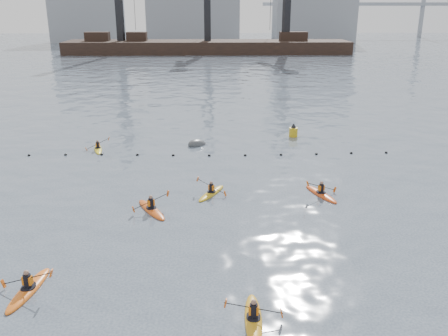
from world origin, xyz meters
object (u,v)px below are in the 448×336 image
(kayaker_4, at_px, (321,193))
(mooring_buoy, at_px, (197,145))
(kayaker_1, at_px, (253,319))
(kayaker_3, at_px, (211,193))
(kayaker_0, at_px, (29,289))
(kayaker_5, at_px, (98,149))
(nav_buoy, at_px, (293,132))
(kayaker_2, at_px, (151,209))

(kayaker_4, height_order, mooring_buoy, kayaker_4)
(kayaker_1, height_order, kayaker_3, kayaker_3)
(kayaker_0, height_order, kayaker_5, kayaker_0)
(kayaker_0, distance_m, kayaker_4, 18.67)
(kayaker_0, relative_size, nav_buoy, 2.54)
(kayaker_4, relative_size, nav_buoy, 2.35)
(kayaker_0, height_order, kayaker_2, kayaker_0)
(kayaker_0, xyz_separation_m, kayaker_1, (9.71, -2.31, -0.00))
(kayaker_2, relative_size, kayaker_4, 1.01)
(kayaker_0, xyz_separation_m, kayaker_2, (4.35, 8.48, -0.00))
(kayaker_3, height_order, kayaker_4, kayaker_4)
(kayaker_0, distance_m, kayaker_5, 21.53)
(kayaker_5, height_order, mooring_buoy, kayaker_5)
(kayaker_1, bearing_deg, mooring_buoy, 98.85)
(kayaker_2, bearing_deg, nav_buoy, 25.77)
(nav_buoy, bearing_deg, kayaker_4, -92.02)
(kayaker_0, xyz_separation_m, kayaker_3, (8.01, 11.06, -0.01))
(kayaker_5, bearing_deg, kayaker_3, -61.57)
(kayaker_1, relative_size, kayaker_5, 1.12)
(kayaker_5, bearing_deg, kayaker_1, -79.13)
(kayaker_1, bearing_deg, kayaker_5, 117.99)
(kayaker_3, distance_m, kayaker_5, 14.32)
(mooring_buoy, bearing_deg, kayaker_1, -83.18)
(kayaker_5, bearing_deg, mooring_buoy, -6.40)
(kayaker_1, relative_size, kayaker_4, 1.02)
(kayaker_1, bearing_deg, kayaker_4, 69.04)
(mooring_buoy, distance_m, nav_buoy, 9.44)
(kayaker_1, bearing_deg, nav_buoy, 79.68)
(mooring_buoy, height_order, nav_buoy, nav_buoy)
(kayaker_0, distance_m, kayaker_3, 13.66)
(mooring_buoy, bearing_deg, nav_buoy, 16.17)
(kayaker_3, xyz_separation_m, nav_buoy, (7.77, 14.32, 0.34))
(kayaker_1, relative_size, kayaker_3, 1.12)
(kayaker_2, distance_m, kayaker_5, 14.38)
(kayaker_4, relative_size, mooring_buoy, 1.72)
(kayaker_1, relative_size, nav_buoy, 2.40)
(kayaker_3, height_order, mooring_buoy, kayaker_3)
(kayaker_3, bearing_deg, nav_buoy, 89.95)
(kayaker_1, xyz_separation_m, mooring_buoy, (-3.00, 25.07, -0.11))
(kayaker_5, bearing_deg, kayaker_4, -47.08)
(kayaker_0, bearing_deg, kayaker_5, 103.30)
(kayaker_1, distance_m, kayaker_2, 12.05)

